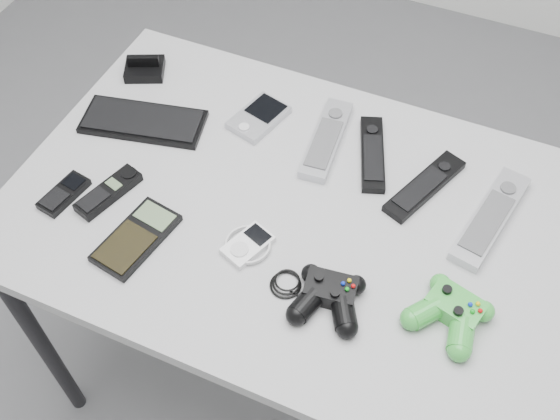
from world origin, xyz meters
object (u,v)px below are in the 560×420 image
at_px(desk, 303,232).
at_px(remote_black_a, 372,153).
at_px(pda_keyboard, 143,121).
at_px(cordless_handset, 108,192).
at_px(remote_black_b, 425,186).
at_px(mp3_player, 248,245).
at_px(remote_silver_b, 491,217).
at_px(controller_black, 329,295).
at_px(calculator, 136,238).
at_px(mobile_phone, 64,193).
at_px(controller_green, 451,311).
at_px(remote_silver_a, 327,139).
at_px(pda, 259,117).

xyz_separation_m(desk, remote_black_a, (0.07, 0.19, 0.08)).
xyz_separation_m(pda_keyboard, cordless_handset, (0.04, -0.20, 0.00)).
relative_size(remote_black_b, mp3_player, 2.22).
bearing_deg(remote_silver_b, cordless_handset, -150.10).
bearing_deg(mp3_player, remote_black_a, 86.73).
height_order(remote_silver_b, cordless_handset, remote_silver_b).
bearing_deg(remote_black_b, controller_black, -83.15).
distance_m(remote_silver_b, calculator, 0.66).
distance_m(mobile_phone, calculator, 0.19).
xyz_separation_m(mobile_phone, controller_green, (0.75, 0.04, 0.01)).
bearing_deg(remote_black_a, mp3_player, -134.22).
xyz_separation_m(remote_silver_b, controller_green, (-0.02, -0.23, 0.01)).
bearing_deg(remote_silver_a, pda_keyboard, -169.86).
xyz_separation_m(cordless_handset, calculator, (0.10, -0.07, -0.00)).
distance_m(pda, remote_black_b, 0.38).
distance_m(remote_black_a, remote_black_b, 0.13).
xyz_separation_m(remote_silver_b, mp3_player, (-0.39, -0.24, -0.00)).
bearing_deg(desk, remote_silver_a, 97.86).
bearing_deg(remote_black_b, calculator, -122.03).
distance_m(remote_silver_a, remote_silver_b, 0.36).
xyz_separation_m(remote_black_a, mp3_player, (-0.14, -0.30, -0.00)).
bearing_deg(controller_green, desk, 175.70).
xyz_separation_m(pda_keyboard, remote_black_b, (0.60, 0.07, 0.00)).
distance_m(remote_black_b, controller_black, 0.32).
bearing_deg(mobile_phone, remote_silver_b, 28.69).
height_order(desk, remote_black_a, remote_black_a).
relative_size(remote_black_a, controller_green, 1.43).
xyz_separation_m(remote_black_a, cordless_handset, (-0.44, -0.30, 0.00)).
distance_m(calculator, controller_black, 0.37).
bearing_deg(pda_keyboard, cordless_handset, -91.11).
xyz_separation_m(desk, controller_black, (0.11, -0.16, 0.09)).
bearing_deg(mp3_player, remote_black_b, 66.57).
relative_size(mobile_phone, controller_green, 0.75).
height_order(remote_silver_b, mobile_phone, remote_silver_b).
distance_m(remote_silver_b, cordless_handset, 0.73).
height_order(calculator, controller_black, controller_black).
bearing_deg(mobile_phone, remote_black_b, 34.44).
height_order(remote_silver_a, remote_black_a, remote_silver_a).
distance_m(cordless_handset, mp3_player, 0.30).
xyz_separation_m(pda_keyboard, remote_black_a, (0.48, 0.11, 0.00)).
distance_m(calculator, mp3_player, 0.21).
bearing_deg(controller_green, calculator, -157.25).
relative_size(pda_keyboard, cordless_handset, 1.86).
xyz_separation_m(cordless_handset, mp3_player, (0.30, -0.00, -0.00)).
relative_size(remote_silver_a, calculator, 1.34).
height_order(pda, remote_black_b, same).
xyz_separation_m(pda, calculator, (-0.08, -0.37, -0.00)).
relative_size(pda, controller_green, 0.91).
height_order(remote_black_a, controller_black, controller_black).
xyz_separation_m(pda, remote_silver_b, (0.51, -0.07, 0.00)).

